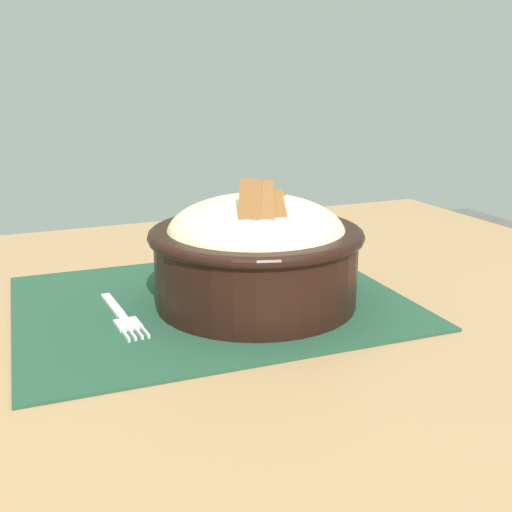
% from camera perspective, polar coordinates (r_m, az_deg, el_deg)
% --- Properties ---
extents(table, '(1.02, 0.80, 0.73)m').
position_cam_1_polar(table, '(0.69, -1.67, -11.14)').
color(table, '#99754C').
rests_on(table, ground_plane).
extents(placemat, '(0.40, 0.32, 0.00)m').
position_cam_1_polar(placemat, '(0.65, -4.20, -4.24)').
color(placemat, '#1E422D').
rests_on(placemat, table).
extents(bowl, '(0.25, 0.25, 0.14)m').
position_cam_1_polar(bowl, '(0.62, 0.00, 0.59)').
color(bowl, black).
rests_on(bowl, placemat).
extents(fork, '(0.02, 0.13, 0.00)m').
position_cam_1_polar(fork, '(0.61, -12.28, -5.55)').
color(fork, silver).
rests_on(fork, placemat).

